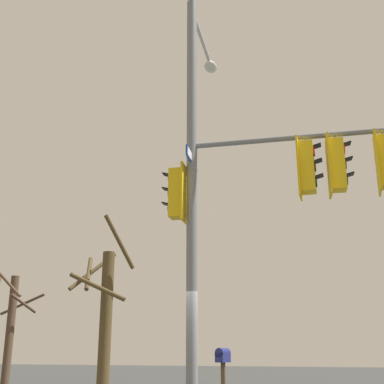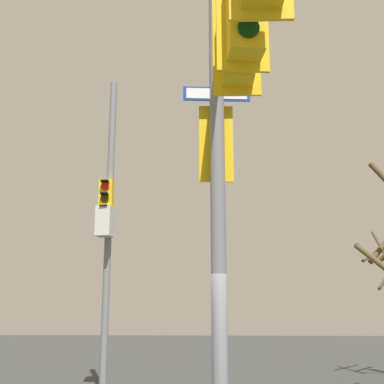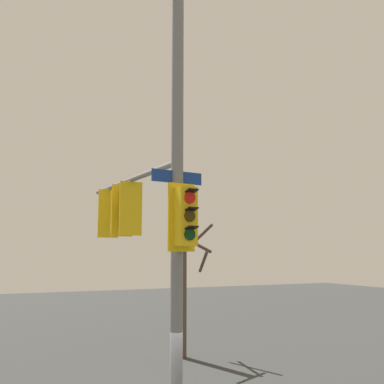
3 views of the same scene
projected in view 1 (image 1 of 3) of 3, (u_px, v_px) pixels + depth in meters
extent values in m
cylinder|color=slate|center=(192.00, 186.00, 11.27)|extent=(0.24, 0.24, 9.56)
cylinder|color=silver|center=(202.00, 40.00, 13.79)|extent=(2.51, 0.35, 0.10)
ellipsoid|color=silver|center=(210.00, 67.00, 14.94)|extent=(0.63, 0.42, 0.20)
cylinder|color=slate|center=(303.00, 137.00, 11.05)|extent=(0.60, 4.86, 0.12)
cube|color=yellow|center=(307.00, 167.00, 10.83)|extent=(0.37, 0.31, 1.10)
cube|color=yellow|center=(299.00, 168.00, 10.88)|extent=(0.56, 0.06, 1.30)
cylinder|color=red|center=(314.00, 152.00, 10.89)|extent=(0.22, 0.04, 0.22)
cube|color=black|center=(317.00, 146.00, 10.91)|extent=(0.21, 0.17, 0.06)
cylinder|color=#352504|center=(315.00, 167.00, 10.79)|extent=(0.22, 0.04, 0.22)
cube|color=black|center=(318.00, 161.00, 10.80)|extent=(0.21, 0.17, 0.06)
cylinder|color=black|center=(316.00, 182.00, 10.69)|extent=(0.22, 0.04, 0.22)
cube|color=black|center=(320.00, 176.00, 10.70)|extent=(0.21, 0.17, 0.06)
cylinder|color=slate|center=(305.00, 140.00, 11.02)|extent=(0.04, 0.04, 0.15)
cube|color=yellow|center=(337.00, 165.00, 10.71)|extent=(0.40, 0.34, 1.10)
cube|color=yellow|center=(329.00, 166.00, 10.74)|extent=(0.56, 0.11, 1.30)
cylinder|color=red|center=(344.00, 150.00, 10.78)|extent=(0.22, 0.06, 0.22)
cube|color=black|center=(347.00, 144.00, 10.80)|extent=(0.23, 0.19, 0.06)
cylinder|color=#352504|center=(345.00, 165.00, 10.68)|extent=(0.22, 0.06, 0.22)
cube|color=black|center=(348.00, 159.00, 10.70)|extent=(0.23, 0.19, 0.06)
cylinder|color=black|center=(347.00, 180.00, 10.58)|extent=(0.22, 0.06, 0.22)
cube|color=black|center=(350.00, 175.00, 10.60)|extent=(0.23, 0.19, 0.06)
cylinder|color=slate|center=(335.00, 138.00, 10.89)|extent=(0.04, 0.04, 0.15)
cube|color=yellow|center=(377.00, 163.00, 10.56)|extent=(0.56, 0.05, 1.30)
cylinder|color=slate|center=(382.00, 134.00, 10.70)|extent=(0.04, 0.04, 0.15)
cube|color=yellow|center=(177.00, 194.00, 11.30)|extent=(0.38, 0.33, 1.10)
cube|color=yellow|center=(184.00, 193.00, 11.26)|extent=(0.56, 0.09, 1.30)
cylinder|color=red|center=(170.00, 180.00, 11.43)|extent=(0.22, 0.05, 0.22)
cube|color=black|center=(167.00, 175.00, 11.49)|extent=(0.22, 0.18, 0.06)
cylinder|color=#352504|center=(170.00, 194.00, 11.33)|extent=(0.22, 0.05, 0.22)
cube|color=black|center=(166.00, 189.00, 11.39)|extent=(0.22, 0.18, 0.06)
cylinder|color=black|center=(169.00, 209.00, 11.23)|extent=(0.22, 0.05, 0.22)
cube|color=black|center=(166.00, 204.00, 11.28)|extent=(0.22, 0.18, 0.06)
cube|color=navy|center=(192.00, 159.00, 11.47)|extent=(1.10, 0.14, 0.24)
cube|color=white|center=(193.00, 158.00, 11.46)|extent=(1.00, 0.11, 0.18)
cube|color=#4C3823|center=(223.00, 384.00, 13.22)|extent=(0.10, 0.10, 1.05)
cube|color=navy|center=(223.00, 358.00, 13.41)|extent=(0.48, 0.34, 0.24)
cylinder|color=navy|center=(223.00, 353.00, 13.45)|extent=(0.48, 0.34, 0.24)
cylinder|color=#504024|center=(106.00, 322.00, 15.70)|extent=(0.38, 0.38, 4.34)
cylinder|color=#504024|center=(97.00, 287.00, 15.18)|extent=(0.35, 1.78, 0.90)
cylinder|color=#504024|center=(119.00, 242.00, 16.03)|extent=(1.12, 0.71, 1.61)
cylinder|color=#504024|center=(89.00, 273.00, 16.06)|extent=(1.22, 0.68, 1.22)
cylinder|color=#504024|center=(93.00, 271.00, 16.75)|extent=(1.62, 0.91, 1.41)
cylinder|color=#4E3A2A|center=(10.00, 332.00, 18.53)|extent=(0.29, 0.29, 4.01)
cylinder|color=#4E3A2A|center=(3.00, 277.00, 18.38)|extent=(0.20, 1.61, 1.48)
cylinder|color=#4E3A2A|center=(23.00, 304.00, 19.64)|extent=(0.44, 1.69, 0.81)
cylinder|color=#4E3A2A|center=(23.00, 303.00, 18.53)|extent=(1.18, 0.40, 0.64)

